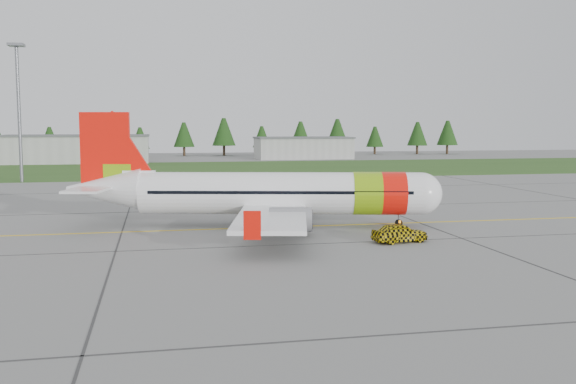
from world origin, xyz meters
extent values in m
plane|color=gray|center=(0.00, 0.00, 0.00)|extent=(320.00, 320.00, 0.00)
cylinder|color=white|center=(-2.11, 8.50, 2.78)|extent=(23.50, 8.49, 3.49)
sphere|color=white|center=(9.26, 5.96, 2.78)|extent=(3.49, 3.49, 3.49)
cone|color=white|center=(-16.53, 11.73, 3.09)|extent=(6.88, 4.78, 3.49)
cube|color=black|center=(9.52, 5.90, 3.09)|extent=(1.91, 2.59, 0.50)
cylinder|color=#81B30D|center=(4.89, 6.94, 2.78)|extent=(3.05, 4.00, 3.57)
cylinder|color=#F51208|center=(6.99, 6.47, 2.78)|extent=(2.70, 3.92, 3.57)
cube|color=white|center=(-2.54, 8.60, 1.79)|extent=(11.07, 29.06, 0.32)
cube|color=#F51208|center=(-0.31, 22.70, 2.28)|extent=(1.08, 0.39, 1.79)
cube|color=#F51208|center=(-6.53, -5.11, 2.28)|extent=(1.08, 0.39, 1.79)
cylinder|color=gray|center=(-0.16, 13.12, 1.30)|extent=(3.56, 2.54, 1.88)
cylinder|color=gray|center=(-2.31, 3.50, 1.30)|extent=(3.56, 2.54, 1.88)
cube|color=#F51208|center=(-16.36, 11.69, 6.09)|extent=(4.09, 1.21, 6.81)
cube|color=#81B30D|center=(-15.40, 11.47, 4.12)|extent=(2.36, 0.88, 2.15)
cube|color=white|center=(-16.97, 11.83, 3.32)|extent=(5.05, 10.68, 0.20)
cylinder|color=slate|center=(7.51, 6.35, 0.63)|extent=(0.16, 0.16, 1.25)
cylinder|color=black|center=(7.51, 6.35, 0.30)|extent=(0.65, 0.38, 0.61)
cylinder|color=slate|center=(-2.87, 11.24, 0.85)|extent=(0.20, 0.20, 1.70)
cylinder|color=black|center=(-3.22, 11.32, 0.47)|extent=(1.00, 0.60, 0.93)
cylinder|color=slate|center=(-3.97, 6.35, 0.85)|extent=(0.20, 0.20, 1.70)
cylinder|color=black|center=(-4.32, 6.43, 0.47)|extent=(1.00, 0.60, 0.93)
imported|color=yellow|center=(4.86, -0.58, 2.05)|extent=(1.67, 1.87, 4.11)
cube|color=#30561E|center=(0.00, 82.00, 0.01)|extent=(320.00, 50.00, 0.03)
cube|color=gold|center=(0.00, 8.00, 0.01)|extent=(120.00, 0.25, 0.02)
cube|color=#A8A8A3|center=(-30.00, 110.00, 3.00)|extent=(32.00, 14.00, 6.00)
cube|color=#A8A8A3|center=(25.00, 118.00, 2.60)|extent=(24.00, 12.00, 5.20)
cylinder|color=slate|center=(-32.00, 58.00, 10.00)|extent=(0.50, 0.50, 20.00)
camera|label=1|loc=(-12.20, -43.61, 8.33)|focal=40.00mm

